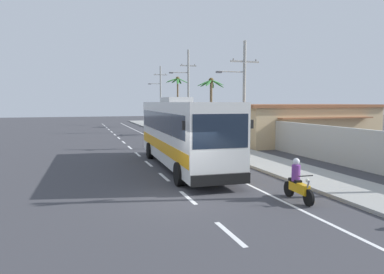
{
  "coord_description": "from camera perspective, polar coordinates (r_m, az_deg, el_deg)",
  "views": [
    {
      "loc": [
        -3.97,
        -12.95,
        3.67
      ],
      "look_at": [
        2.16,
        6.15,
        1.7
      ],
      "focal_mm": 33.49,
      "sensor_mm": 36.0,
      "label": 1
    }
  ],
  "objects": [
    {
      "name": "coach_bus_foreground",
      "position": [
        19.98,
        -1.56,
        0.96
      ],
      "size": [
        3.22,
        12.33,
        3.94
      ],
      "color": "silver",
      "rests_on": "ground"
    },
    {
      "name": "motorcycle_beside_bus",
      "position": [
        29.75,
        -2.91,
        -0.2
      ],
      "size": [
        0.56,
        1.96,
        1.64
      ],
      "color": "black",
      "rests_on": "ground"
    },
    {
      "name": "motorcycle_trailing",
      "position": [
        13.97,
        16.47,
        -7.12
      ],
      "size": [
        0.56,
        1.96,
        1.58
      ],
      "color": "black",
      "rests_on": "ground"
    },
    {
      "name": "sidewalk_kerb",
      "position": [
        25.6,
        7.28,
        -2.52
      ],
      "size": [
        3.2,
        90.0,
        0.14
      ],
      "primitive_type": "cube",
      "color": "#999993",
      "rests_on": "ground"
    },
    {
      "name": "pedestrian_near_kerb",
      "position": [
        28.71,
        5.62,
        0.42
      ],
      "size": [
        0.36,
        0.36,
        1.8
      ],
      "rotation": [
        0.0,
        0.0,
        1.96
      ],
      "color": "#2D7A47",
      "rests_on": "sidewalk_kerb"
    },
    {
      "name": "palm_nearest",
      "position": [
        40.29,
        3.05,
        6.91
      ],
      "size": [
        3.32,
        3.12,
        6.35
      ],
      "color": "brown",
      "rests_on": "ground"
    },
    {
      "name": "utility_pole_mid",
      "position": [
        28.77,
        8.15,
        7.2
      ],
      "size": [
        3.61,
        0.24,
        8.43
      ],
      "color": "#9E9E99",
      "rests_on": "ground"
    },
    {
      "name": "pedestrian_midwalk",
      "position": [
        31.47,
        3.35,
        0.75
      ],
      "size": [
        0.36,
        0.36,
        1.67
      ],
      "rotation": [
        0.0,
        0.0,
        1.76
      ],
      "color": "black",
      "rests_on": "sidewalk_kerb"
    },
    {
      "name": "utility_pole_distant",
      "position": [
        57.77,
        -5.08,
        6.85
      ],
      "size": [
        3.06,
        0.24,
        9.34
      ],
      "color": "#9E9E99",
      "rests_on": "ground"
    },
    {
      "name": "roadside_building",
      "position": [
        33.5,
        16.45,
        2.08
      ],
      "size": [
        12.81,
        8.14,
        3.45
      ],
      "color": "tan",
      "rests_on": "ground"
    },
    {
      "name": "utility_pole_far",
      "position": [
        43.04,
        -0.69,
        7.61
      ],
      "size": [
        3.34,
        0.24,
        9.82
      ],
      "color": "#9E9E99",
      "rests_on": "ground"
    },
    {
      "name": "boundary_wall",
      "position": [
        30.74,
        10.57,
        0.74
      ],
      "size": [
        0.24,
        60.0,
        2.22
      ],
      "primitive_type": "cube",
      "color": "#B2B2AD",
      "rests_on": "ground"
    },
    {
      "name": "lane_markings",
      "position": [
        28.42,
        -5.48,
        -1.83
      ],
      "size": [
        3.35,
        71.0,
        0.01
      ],
      "color": "white",
      "rests_on": "ground"
    },
    {
      "name": "palm_second",
      "position": [
        53.06,
        -2.32,
        7.77
      ],
      "size": [
        3.56,
        3.48,
        7.37
      ],
      "color": "brown",
      "rests_on": "ground"
    },
    {
      "name": "ground_plane",
      "position": [
        14.03,
        -0.74,
        -9.55
      ],
      "size": [
        160.0,
        160.0,
        0.0
      ],
      "primitive_type": "plane",
      "color": "#3A3A3F"
    }
  ]
}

